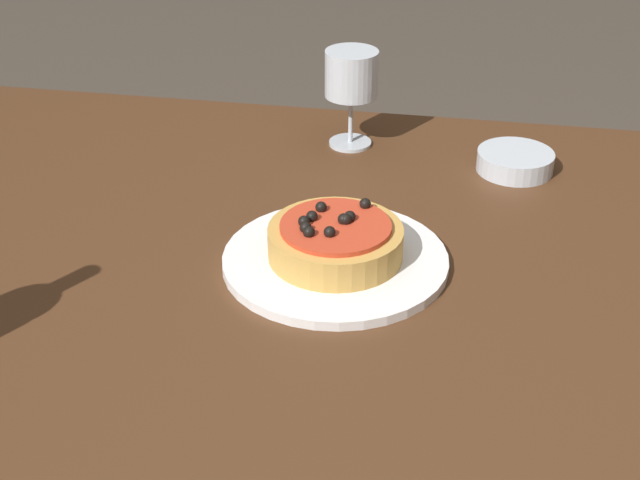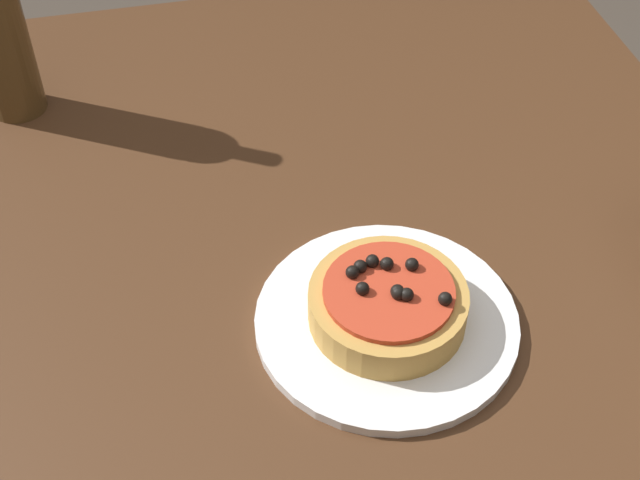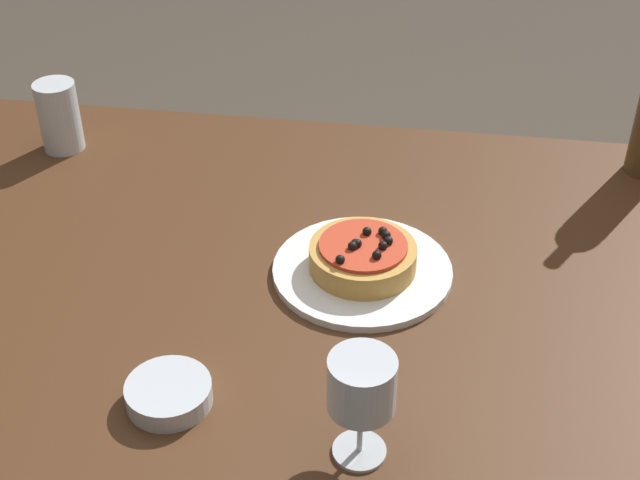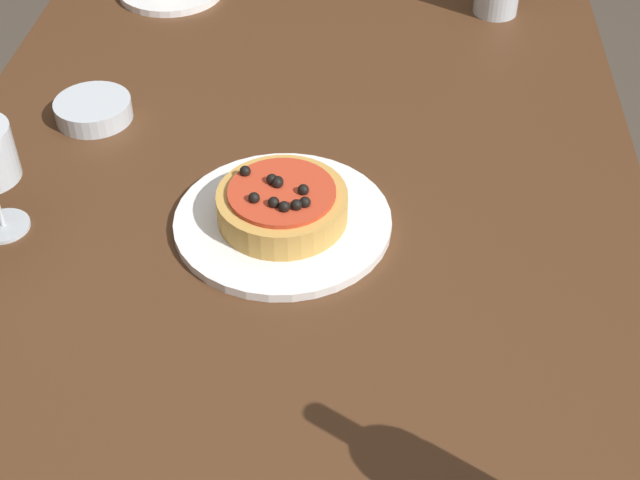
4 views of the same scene
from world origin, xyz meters
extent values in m
cube|color=#4C2D19|center=(0.00, 0.00, 0.74)|extent=(1.59, 0.94, 0.03)
cylinder|color=#4C2D19|center=(-0.73, 0.41, 0.36)|extent=(0.06, 0.06, 0.73)
cylinder|color=#4C2D19|center=(-0.73, -0.41, 0.36)|extent=(0.06, 0.06, 0.73)
cylinder|color=white|center=(0.11, 0.01, 0.77)|extent=(0.27, 0.27, 0.01)
cylinder|color=gold|center=(0.11, 0.01, 0.79)|extent=(0.16, 0.16, 0.04)
cylinder|color=red|center=(0.11, 0.01, 0.81)|extent=(0.13, 0.13, 0.01)
sphere|color=black|center=(0.13, -0.02, 0.82)|extent=(0.01, 0.01, 0.01)
sphere|color=black|center=(0.09, -0.01, 0.82)|extent=(0.01, 0.01, 0.01)
sphere|color=black|center=(0.10, 0.00, 0.82)|extent=(0.01, 0.01, 0.01)
sphere|color=black|center=(0.13, 0.04, 0.82)|extent=(0.01, 0.01, 0.01)
sphere|color=black|center=(0.11, 0.03, 0.82)|extent=(0.01, 0.01, 0.01)
sphere|color=black|center=(0.08, -0.04, 0.82)|extent=(0.01, 0.01, 0.01)
sphere|color=black|center=(0.14, 0.03, 0.82)|extent=(0.01, 0.01, 0.01)
sphere|color=black|center=(0.14, 0.01, 0.82)|extent=(0.01, 0.01, 0.01)
sphere|color=black|center=(0.10, 0.00, 0.82)|extent=(0.01, 0.01, 0.01)
sphere|color=black|center=(0.14, 0.00, 0.82)|extent=(0.01, 0.01, 0.01)
cylinder|color=silver|center=(0.14, -0.34, 0.76)|extent=(0.07, 0.07, 0.00)
cylinder|color=silver|center=(-0.11, -0.29, 0.77)|extent=(0.11, 0.11, 0.03)
camera|label=1|loc=(-0.04, 0.90, 1.33)|focal=50.00mm
camera|label=2|loc=(-0.45, 0.20, 1.47)|focal=50.00mm
camera|label=3|loc=(0.20, -1.05, 1.59)|focal=50.00mm
camera|label=4|loc=(0.94, 0.12, 1.49)|focal=50.00mm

